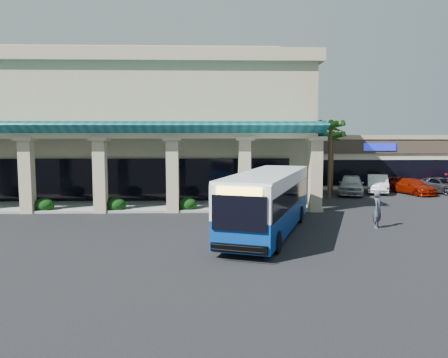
{
  "coord_description": "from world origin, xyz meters",
  "views": [
    {
      "loc": [
        -0.62,
        -22.05,
        4.74
      ],
      "look_at": [
        0.18,
        4.09,
        2.2
      ],
      "focal_mm": 35.0,
      "sensor_mm": 36.0,
      "label": 1
    }
  ],
  "objects_px": {
    "transit_bus": "(268,203)",
    "car_gray": "(441,185)",
    "pedestrian": "(378,210)",
    "car_white": "(377,184)",
    "car_red": "(412,186)",
    "car_silver": "(351,185)"
  },
  "relations": [
    {
      "from": "pedestrian",
      "to": "car_white",
      "type": "relative_size",
      "value": 0.42
    },
    {
      "from": "transit_bus",
      "to": "car_white",
      "type": "relative_size",
      "value": 2.35
    },
    {
      "from": "car_gray",
      "to": "transit_bus",
      "type": "bearing_deg",
      "value": -160.97
    },
    {
      "from": "car_red",
      "to": "car_gray",
      "type": "height_order",
      "value": "car_gray"
    },
    {
      "from": "pedestrian",
      "to": "car_red",
      "type": "xyz_separation_m",
      "value": [
        8.03,
        13.26,
        -0.33
      ]
    },
    {
      "from": "pedestrian",
      "to": "car_gray",
      "type": "xyz_separation_m",
      "value": [
        10.77,
        13.84,
        -0.33
      ]
    },
    {
      "from": "car_white",
      "to": "car_gray",
      "type": "height_order",
      "value": "car_white"
    },
    {
      "from": "transit_bus",
      "to": "car_white",
      "type": "bearing_deg",
      "value": 73.05
    },
    {
      "from": "transit_bus",
      "to": "car_red",
      "type": "height_order",
      "value": "transit_bus"
    },
    {
      "from": "transit_bus",
      "to": "pedestrian",
      "type": "bearing_deg",
      "value": 29.97
    },
    {
      "from": "transit_bus",
      "to": "car_white",
      "type": "height_order",
      "value": "transit_bus"
    },
    {
      "from": "car_white",
      "to": "pedestrian",
      "type": "bearing_deg",
      "value": -92.38
    },
    {
      "from": "pedestrian",
      "to": "car_silver",
      "type": "relative_size",
      "value": 0.4
    },
    {
      "from": "transit_bus",
      "to": "car_gray",
      "type": "distance_m",
      "value": 22.37
    },
    {
      "from": "car_silver",
      "to": "car_red",
      "type": "relative_size",
      "value": 1.1
    },
    {
      "from": "transit_bus",
      "to": "car_silver",
      "type": "bearing_deg",
      "value": 78.09
    },
    {
      "from": "transit_bus",
      "to": "car_silver",
      "type": "height_order",
      "value": "transit_bus"
    },
    {
      "from": "car_white",
      "to": "car_red",
      "type": "bearing_deg",
      "value": -0.56
    },
    {
      "from": "car_white",
      "to": "car_silver",
      "type": "bearing_deg",
      "value": -139.38
    },
    {
      "from": "car_gray",
      "to": "car_red",
      "type": "bearing_deg",
      "value": 169.31
    },
    {
      "from": "car_silver",
      "to": "car_red",
      "type": "bearing_deg",
      "value": 20.28
    },
    {
      "from": "transit_bus",
      "to": "pedestrian",
      "type": "height_order",
      "value": "transit_bus"
    }
  ]
}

